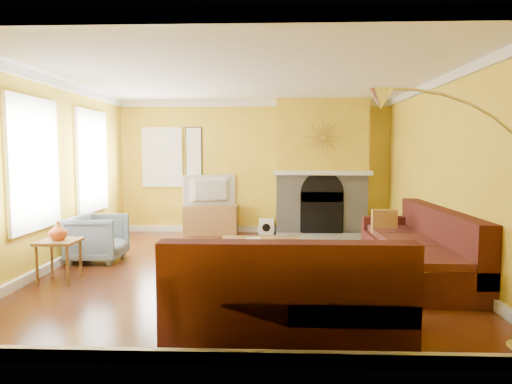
{
  "coord_description": "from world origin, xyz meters",
  "views": [
    {
      "loc": [
        0.39,
        -6.37,
        1.65
      ],
      "look_at": [
        0.13,
        0.4,
        1.06
      ],
      "focal_mm": 32.0,
      "sensor_mm": 36.0,
      "label": 1
    }
  ],
  "objects_px": {
    "coffee_table": "(260,259)",
    "sectional_sofa": "(329,249)",
    "arc_lamp": "(463,225)",
    "media_console": "(211,220)",
    "side_table": "(59,260)",
    "armchair": "(98,238)"
  },
  "relations": [
    {
      "from": "coffee_table",
      "to": "sectional_sofa",
      "type": "bearing_deg",
      "value": -26.8
    },
    {
      "from": "sectional_sofa",
      "to": "arc_lamp",
      "type": "xyz_separation_m",
      "value": [
        0.84,
        -1.91,
        0.62
      ]
    },
    {
      "from": "media_console",
      "to": "side_table",
      "type": "relative_size",
      "value": 2.0
    },
    {
      "from": "side_table",
      "to": "arc_lamp",
      "type": "height_order",
      "value": "arc_lamp"
    },
    {
      "from": "sectional_sofa",
      "to": "side_table",
      "type": "height_order",
      "value": "sectional_sofa"
    },
    {
      "from": "coffee_table",
      "to": "armchair",
      "type": "distance_m",
      "value": 2.58
    },
    {
      "from": "coffee_table",
      "to": "arc_lamp",
      "type": "distance_m",
      "value": 3.03
    },
    {
      "from": "coffee_table",
      "to": "armchair",
      "type": "xyz_separation_m",
      "value": [
        -2.49,
        0.69,
        0.13
      ]
    },
    {
      "from": "coffee_table",
      "to": "side_table",
      "type": "relative_size",
      "value": 2.1
    },
    {
      "from": "sectional_sofa",
      "to": "coffee_table",
      "type": "bearing_deg",
      "value": 153.2
    },
    {
      "from": "arc_lamp",
      "to": "armchair",
      "type": "bearing_deg",
      "value": 144.02
    },
    {
      "from": "side_table",
      "to": "arc_lamp",
      "type": "distance_m",
      "value": 4.78
    },
    {
      "from": "armchair",
      "to": "side_table",
      "type": "xyz_separation_m",
      "value": [
        -0.09,
        -1.07,
        -0.09
      ]
    },
    {
      "from": "media_console",
      "to": "arc_lamp",
      "type": "height_order",
      "value": "arc_lamp"
    },
    {
      "from": "media_console",
      "to": "arc_lamp",
      "type": "bearing_deg",
      "value": -62.61
    },
    {
      "from": "coffee_table",
      "to": "arc_lamp",
      "type": "relative_size",
      "value": 0.52
    },
    {
      "from": "coffee_table",
      "to": "side_table",
      "type": "bearing_deg",
      "value": -171.69
    },
    {
      "from": "sectional_sofa",
      "to": "coffee_table",
      "type": "distance_m",
      "value": 1.0
    },
    {
      "from": "armchair",
      "to": "side_table",
      "type": "height_order",
      "value": "armchair"
    },
    {
      "from": "sectional_sofa",
      "to": "armchair",
      "type": "xyz_separation_m",
      "value": [
        -3.35,
        1.13,
        -0.1
      ]
    },
    {
      "from": "sectional_sofa",
      "to": "media_console",
      "type": "distance_m",
      "value": 3.98
    },
    {
      "from": "coffee_table",
      "to": "arc_lamp",
      "type": "bearing_deg",
      "value": -54.08
    }
  ]
}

